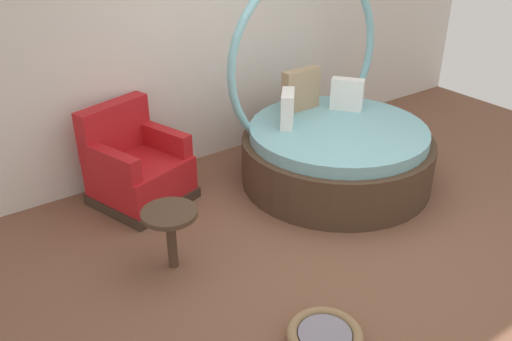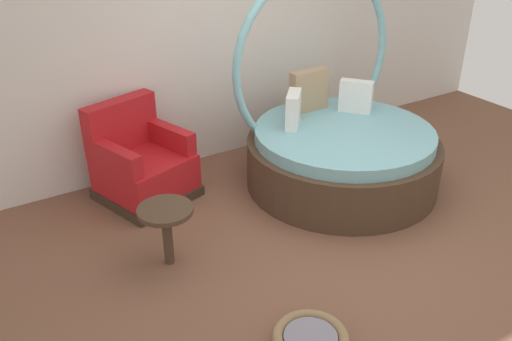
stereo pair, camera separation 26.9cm
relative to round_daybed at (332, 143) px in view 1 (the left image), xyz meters
The scene contains 6 objects.
ground_plane 1.13m from the round_daybed, 127.89° to the right, with size 8.00×8.00×0.02m, color brown.
back_wall 1.82m from the round_daybed, 116.86° to the left, with size 8.00×0.12×3.07m, color silver.
round_daybed is the anchor object (origin of this frame).
red_armchair 1.98m from the round_daybed, 156.81° to the left, with size 1.00×1.00×0.94m.
pet_basket 2.39m from the round_daybed, 133.36° to the right, with size 0.51×0.51×0.13m.
side_table 2.07m from the round_daybed, 169.91° to the right, with size 0.44×0.44×0.52m.
Camera 1 is at (-2.88, -2.77, 2.73)m, focal length 37.78 mm.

